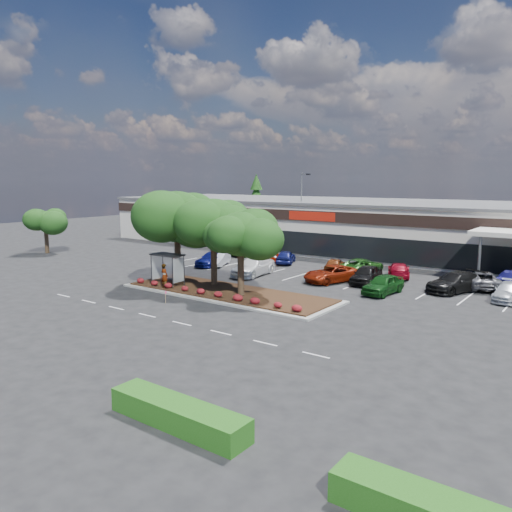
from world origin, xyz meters
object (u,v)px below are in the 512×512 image
Objects in this scene: car_0 at (219,259)px; car_1 at (212,259)px; light_pole at (302,217)px; survey_stake at (166,295)px.

car_1 is at bearing -166.36° from car_0.
light_pole is at bearing 71.36° from car_1.
light_pole is 29.81m from survey_stake.
light_pole is 14.85m from car_0.
car_0 is 0.70m from car_1.
car_0 is at bearing 25.35° from car_1.
car_0 is (-1.38, -14.33, -3.64)m from light_pole.
car_1 reaches higher than survey_stake.
light_pole is at bearing 101.68° from survey_stake.
car_0 is (-7.37, 14.64, 0.09)m from survey_stake.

